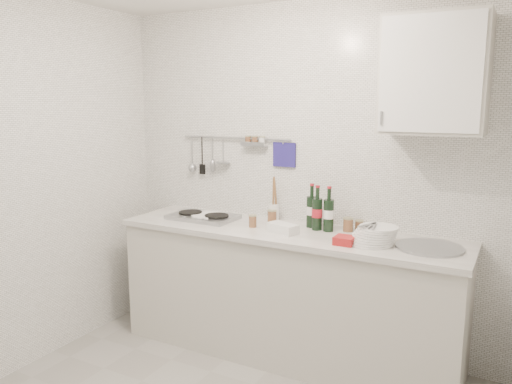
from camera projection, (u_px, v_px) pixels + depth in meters
back_wall at (305, 177)px, 3.66m from camera, size 3.00×0.02×2.50m
counter at (287, 296)px, 3.54m from camera, size 2.44×0.64×0.96m
wall_rail at (233, 150)px, 3.88m from camera, size 0.98×0.09×0.34m
wall_cabinet at (435, 75)px, 2.96m from camera, size 0.60×0.38×0.70m
plate_stack_hob at (207, 216)px, 3.79m from camera, size 0.28×0.27×0.04m
plate_stack_sink at (374, 235)px, 3.11m from camera, size 0.31×0.29×0.12m
wine_bottles at (319, 208)px, 3.45m from camera, size 0.22×0.13×0.31m
butter_dish at (283, 228)px, 3.38m from camera, size 0.23×0.17×0.06m
strawberry_punnet at (345, 240)px, 3.10m from camera, size 0.12×0.12×0.05m
utensil_crock at (274, 210)px, 3.73m from camera, size 0.08×0.08×0.33m
jar_a at (272, 216)px, 3.68m from camera, size 0.07×0.07×0.09m
jar_b at (359, 225)px, 3.46m from camera, size 0.06×0.06×0.07m
jar_c at (348, 224)px, 3.41m from camera, size 0.07×0.07×0.10m
jar_d at (253, 221)px, 3.53m from camera, size 0.06×0.06×0.09m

